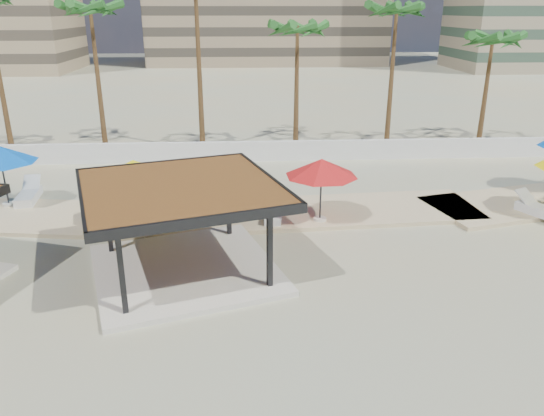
{
  "coord_description": "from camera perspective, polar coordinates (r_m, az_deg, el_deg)",
  "views": [
    {
      "loc": [
        -0.47,
        -14.87,
        8.57
      ],
      "look_at": [
        0.64,
        4.16,
        1.4
      ],
      "focal_mm": 35.0,
      "sensor_mm": 36.0,
      "label": 1
    }
  ],
  "objects": [
    {
      "name": "lounger_c",
      "position": [
        25.75,
        26.98,
        -0.23
      ],
      "size": [
        1.74,
        2.44,
        0.89
      ],
      "rotation": [
        0.0,
        0.0,
        2.04
      ],
      "color": "white",
      "rests_on": "promenade"
    },
    {
      "name": "pavilion_central",
      "position": [
        18.05,
        -9.62,
        -1.36
      ],
      "size": [
        7.91,
        7.91,
        3.2
      ],
      "rotation": [
        0.0,
        0.0,
        0.31
      ],
      "color": "beige",
      "rests_on": "ground"
    },
    {
      "name": "palm_e",
      "position": [
        33.48,
        2.75,
        18.24
      ],
      "size": [
        3.0,
        3.0,
        8.31
      ],
      "color": "brown",
      "rests_on": "ground"
    },
    {
      "name": "palm_f",
      "position": [
        34.79,
        13.23,
        19.5
      ],
      "size": [
        3.0,
        3.0,
        9.37
      ],
      "color": "brown",
      "rests_on": "ground"
    },
    {
      "name": "boundary_wall",
      "position": [
        31.89,
        -2.4,
        6.12
      ],
      "size": [
        56.0,
        0.3,
        1.2
      ],
      "primitive_type": "cube",
      "color": "silver",
      "rests_on": "ground"
    },
    {
      "name": "palm_c",
      "position": [
        34.06,
        -18.92,
        19.07
      ],
      "size": [
        3.0,
        3.0,
        9.44
      ],
      "color": "brown",
      "rests_on": "ground"
    },
    {
      "name": "promenade",
      "position": [
        24.22,
        2.73,
        0.01
      ],
      "size": [
        44.45,
        7.97,
        0.24
      ],
      "color": "#C6B284",
      "rests_on": "ground"
    },
    {
      "name": "palm_g",
      "position": [
        36.57,
        22.62,
        16.02
      ],
      "size": [
        3.0,
        3.0,
        7.67
      ],
      "color": "brown",
      "rests_on": "ground"
    },
    {
      "name": "umbrella_b",
      "position": [
        22.03,
        -14.66,
        4.05
      ],
      "size": [
        3.44,
        3.44,
        2.75
      ],
      "rotation": [
        0.0,
        0.0,
        -0.12
      ],
      "color": "beige",
      "rests_on": "promenade"
    },
    {
      "name": "lounger_b",
      "position": [
        22.7,
        0.19,
        -0.56
      ],
      "size": [
        0.9,
        2.15,
        0.79
      ],
      "rotation": [
        0.0,
        0.0,
        1.46
      ],
      "color": "white",
      "rests_on": "promenade"
    },
    {
      "name": "ground",
      "position": [
        17.17,
        -1.34,
        -9.33
      ],
      "size": [
        200.0,
        200.0,
        0.0
      ],
      "primitive_type": "plane",
      "color": "tan",
      "rests_on": "ground"
    },
    {
      "name": "umbrella_c",
      "position": [
        21.79,
        5.35,
        4.33
      ],
      "size": [
        4.02,
        4.02,
        2.7
      ],
      "rotation": [
        0.0,
        0.0,
        0.43
      ],
      "color": "beige",
      "rests_on": "promenade"
    },
    {
      "name": "umbrella_a",
      "position": [
        26.3,
        -27.25,
        5.15
      ],
      "size": [
        3.92,
        3.92,
        2.8
      ],
      "rotation": [
        0.0,
        0.0,
        -0.29
      ],
      "color": "beige",
      "rests_on": "promenade"
    },
    {
      "name": "lounger_a",
      "position": [
        27.27,
        -24.69,
        1.23
      ],
      "size": [
        1.06,
        2.47,
        0.91
      ],
      "rotation": [
        0.0,
        0.0,
        1.69
      ],
      "color": "white",
      "rests_on": "promenade"
    }
  ]
}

